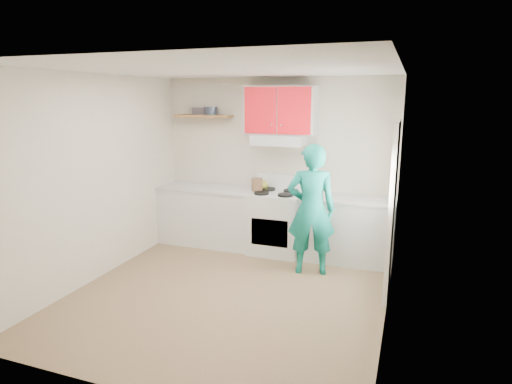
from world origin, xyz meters
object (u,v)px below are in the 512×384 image
at_px(tin, 211,111).
at_px(kettle, 263,185).
at_px(stove, 276,223).
at_px(person, 311,210).
at_px(crock, 257,185).

xyz_separation_m(tin, kettle, (0.86, -0.04, -1.11)).
xyz_separation_m(stove, kettle, (-0.27, 0.15, 0.53)).
bearing_deg(tin, stove, -9.64).
relative_size(tin, person, 0.12).
bearing_deg(kettle, crock, -141.12).
xyz_separation_m(stove, crock, (-0.32, 0.06, 0.54)).
bearing_deg(kettle, stove, -51.17).
bearing_deg(kettle, person, -59.86).
distance_m(stove, kettle, 0.62).
height_order(stove, person, person).
bearing_deg(crock, kettle, 60.17).
bearing_deg(crock, tin, 170.58).
height_order(kettle, person, person).
relative_size(stove, kettle, 5.32).
bearing_deg(stove, kettle, 150.12).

